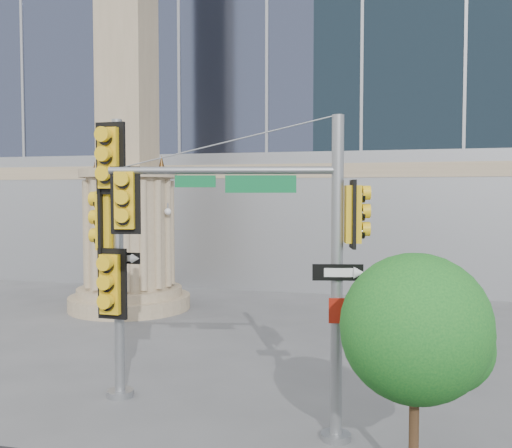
# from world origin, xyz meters

# --- Properties ---
(ground) EXTENTS (120.00, 120.00, 0.00)m
(ground) POSITION_xyz_m (0.00, 0.00, 0.00)
(ground) COLOR #545456
(ground) RESTS_ON ground
(monument) EXTENTS (4.40, 4.40, 16.60)m
(monument) POSITION_xyz_m (-6.00, 9.00, 5.52)
(monument) COLOR #9B8769
(monument) RESTS_ON ground
(main_signal_pole) EXTENTS (4.24, 1.26, 5.53)m
(main_signal_pole) POSITION_xyz_m (1.59, -0.58, 3.43)
(main_signal_pole) COLOR slate
(main_signal_pole) RESTS_ON ground
(secondary_signal_pole) EXTENTS (0.98, 0.76, 5.73)m
(secondary_signal_pole) POSITION_xyz_m (-2.08, 0.49, 3.36)
(secondary_signal_pole) COLOR slate
(secondary_signal_pole) RESTS_ON ground
(street_tree) EXTENTS (2.18, 2.12, 3.39)m
(street_tree) POSITION_xyz_m (3.86, -1.74, 2.23)
(street_tree) COLOR #9B8769
(street_tree) RESTS_ON ground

